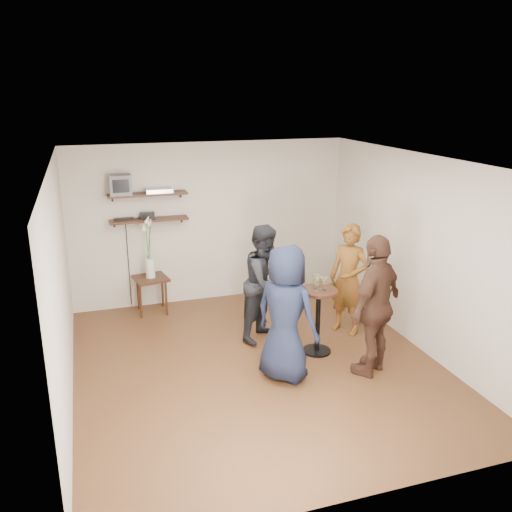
{
  "coord_description": "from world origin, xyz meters",
  "views": [
    {
      "loc": [
        -1.91,
        -5.89,
        3.38
      ],
      "look_at": [
        0.1,
        0.4,
        1.34
      ],
      "focal_mm": 38.0,
      "sensor_mm": 36.0,
      "label": 1
    }
  ],
  "objects_px": {
    "dvd_deck": "(159,190)",
    "person_plaid": "(349,279)",
    "person_dark": "(266,283)",
    "radio": "(147,216)",
    "crt_monitor": "(120,185)",
    "drinks_table": "(318,312)",
    "person_brown": "(376,306)",
    "side_table": "(151,283)",
    "person_navy": "(286,314)"
  },
  "relations": [
    {
      "from": "dvd_deck",
      "to": "drinks_table",
      "type": "xyz_separation_m",
      "value": [
        1.7,
        -2.25,
        -1.33
      ]
    },
    {
      "from": "person_dark",
      "to": "person_navy",
      "type": "bearing_deg",
      "value": -135.45
    },
    {
      "from": "person_plaid",
      "to": "crt_monitor",
      "type": "bearing_deg",
      "value": -156.1
    },
    {
      "from": "crt_monitor",
      "to": "side_table",
      "type": "height_order",
      "value": "crt_monitor"
    },
    {
      "from": "crt_monitor",
      "to": "person_dark",
      "type": "relative_size",
      "value": 0.19
    },
    {
      "from": "drinks_table",
      "to": "person_brown",
      "type": "height_order",
      "value": "person_brown"
    },
    {
      "from": "person_navy",
      "to": "person_dark",
      "type": "bearing_deg",
      "value": -44.55
    },
    {
      "from": "radio",
      "to": "person_brown",
      "type": "distance_m",
      "value": 3.81
    },
    {
      "from": "person_plaid",
      "to": "person_navy",
      "type": "height_order",
      "value": "person_navy"
    },
    {
      "from": "person_brown",
      "to": "person_dark",
      "type": "bearing_deg",
      "value": -86.98
    },
    {
      "from": "radio",
      "to": "dvd_deck",
      "type": "bearing_deg",
      "value": 0.0
    },
    {
      "from": "drinks_table",
      "to": "person_plaid",
      "type": "relative_size",
      "value": 0.56
    },
    {
      "from": "person_dark",
      "to": "drinks_table",
      "type": "bearing_deg",
      "value": -90.0
    },
    {
      "from": "dvd_deck",
      "to": "person_dark",
      "type": "relative_size",
      "value": 0.24
    },
    {
      "from": "dvd_deck",
      "to": "person_plaid",
      "type": "xyz_separation_m",
      "value": [
        2.37,
        -1.78,
        -1.1
      ]
    },
    {
      "from": "side_table",
      "to": "person_plaid",
      "type": "bearing_deg",
      "value": -31.17
    },
    {
      "from": "person_plaid",
      "to": "person_dark",
      "type": "distance_m",
      "value": 1.19
    },
    {
      "from": "dvd_deck",
      "to": "person_navy",
      "type": "relative_size",
      "value": 0.24
    },
    {
      "from": "crt_monitor",
      "to": "person_navy",
      "type": "distance_m",
      "value": 3.4
    },
    {
      "from": "person_plaid",
      "to": "person_brown",
      "type": "height_order",
      "value": "person_brown"
    },
    {
      "from": "crt_monitor",
      "to": "drinks_table",
      "type": "height_order",
      "value": "crt_monitor"
    },
    {
      "from": "crt_monitor",
      "to": "radio",
      "type": "bearing_deg",
      "value": 0.0
    },
    {
      "from": "crt_monitor",
      "to": "person_plaid",
      "type": "xyz_separation_m",
      "value": [
        2.94,
        -1.78,
        -1.22
      ]
    },
    {
      "from": "drinks_table",
      "to": "person_dark",
      "type": "height_order",
      "value": "person_dark"
    },
    {
      "from": "side_table",
      "to": "drinks_table",
      "type": "bearing_deg",
      "value": -46.64
    },
    {
      "from": "drinks_table",
      "to": "person_brown",
      "type": "relative_size",
      "value": 0.5
    },
    {
      "from": "person_navy",
      "to": "person_brown",
      "type": "xyz_separation_m",
      "value": [
        1.09,
        -0.19,
        0.04
      ]
    },
    {
      "from": "radio",
      "to": "person_plaid",
      "type": "distance_m",
      "value": 3.21
    },
    {
      "from": "person_brown",
      "to": "crt_monitor",
      "type": "bearing_deg",
      "value": -79.71
    },
    {
      "from": "dvd_deck",
      "to": "person_dark",
      "type": "bearing_deg",
      "value": -53.41
    },
    {
      "from": "person_dark",
      "to": "person_brown",
      "type": "bearing_deg",
      "value": -93.02
    },
    {
      "from": "crt_monitor",
      "to": "person_navy",
      "type": "relative_size",
      "value": 0.19
    },
    {
      "from": "crt_monitor",
      "to": "dvd_deck",
      "type": "distance_m",
      "value": 0.58
    },
    {
      "from": "dvd_deck",
      "to": "radio",
      "type": "bearing_deg",
      "value": 180.0
    },
    {
      "from": "crt_monitor",
      "to": "radio",
      "type": "height_order",
      "value": "crt_monitor"
    },
    {
      "from": "dvd_deck",
      "to": "person_brown",
      "type": "relative_size",
      "value": 0.23
    },
    {
      "from": "person_navy",
      "to": "person_plaid",
      "type": "bearing_deg",
      "value": -91.3
    },
    {
      "from": "drinks_table",
      "to": "person_plaid",
      "type": "distance_m",
      "value": 0.85
    },
    {
      "from": "radio",
      "to": "drinks_table",
      "type": "xyz_separation_m",
      "value": [
        1.9,
        -2.25,
        -0.95
      ]
    },
    {
      "from": "drinks_table",
      "to": "person_plaid",
      "type": "xyz_separation_m",
      "value": [
        0.67,
        0.47,
        0.23
      ]
    },
    {
      "from": "dvd_deck",
      "to": "radio",
      "type": "height_order",
      "value": "dvd_deck"
    },
    {
      "from": "person_plaid",
      "to": "person_navy",
      "type": "xyz_separation_m",
      "value": [
        -1.32,
        -0.97,
        0.04
      ]
    },
    {
      "from": "crt_monitor",
      "to": "dvd_deck",
      "type": "height_order",
      "value": "crt_monitor"
    },
    {
      "from": "dvd_deck",
      "to": "side_table",
      "type": "xyz_separation_m",
      "value": [
        -0.22,
        -0.21,
        -1.41
      ]
    },
    {
      "from": "person_dark",
      "to": "person_navy",
      "type": "distance_m",
      "value": 1.15
    },
    {
      "from": "drinks_table",
      "to": "radio",
      "type": "bearing_deg",
      "value": 130.23
    },
    {
      "from": "side_table",
      "to": "drinks_table",
      "type": "relative_size",
      "value": 0.65
    },
    {
      "from": "side_table",
      "to": "crt_monitor",
      "type": "bearing_deg",
      "value": 149.02
    },
    {
      "from": "dvd_deck",
      "to": "side_table",
      "type": "bearing_deg",
      "value": -137.15
    },
    {
      "from": "radio",
      "to": "side_table",
      "type": "xyz_separation_m",
      "value": [
        -0.02,
        -0.21,
        -1.03
      ]
    }
  ]
}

